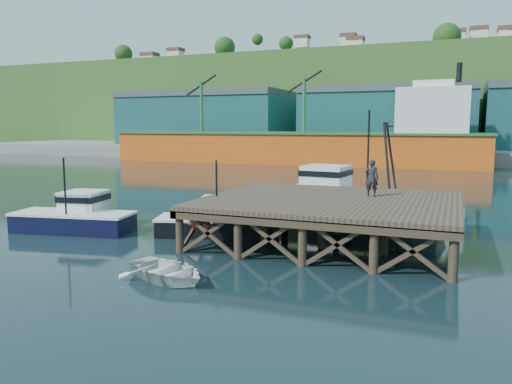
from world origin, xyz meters
The scene contains 12 objects.
ground centered at (0.00, 0.00, 0.00)m, with size 300.00×300.00×0.00m, color black.
wharf centered at (5.50, -0.19, 1.94)m, with size 12.00×10.00×2.62m.
far_quay centered at (0.00, 70.00, 1.00)m, with size 160.00×40.00×2.00m, color gray.
warehouse_left centered at (-35.00, 65.00, 6.50)m, with size 32.00×16.00×9.00m, color #1B5A58.
warehouse_mid centered at (0.00, 65.00, 6.50)m, with size 28.00×16.00×9.00m, color #1B5A58.
cargo_ship centered at (-8.46, 48.00, 3.31)m, with size 55.50×10.00×13.75m.
hillside centered at (0.00, 100.00, 11.00)m, with size 220.00×50.00×22.00m, color #2D511E.
boat_navy centered at (-7.83, -2.67, 0.81)m, with size 6.73×4.08×4.01m.
boat_black centered at (-0.29, -0.49, 0.72)m, with size 6.78×5.62×3.94m.
trawler centered at (5.53, 6.67, 1.36)m, with size 10.18×4.65×6.59m.
dinghy centered at (1.43, -8.40, 0.38)m, with size 2.62×3.67×0.76m, color white.
dockworker centered at (7.24, 1.49, 3.06)m, with size 0.68×0.45×1.86m, color black.
Camera 1 is at (11.08, -23.70, 5.68)m, focal length 35.00 mm.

